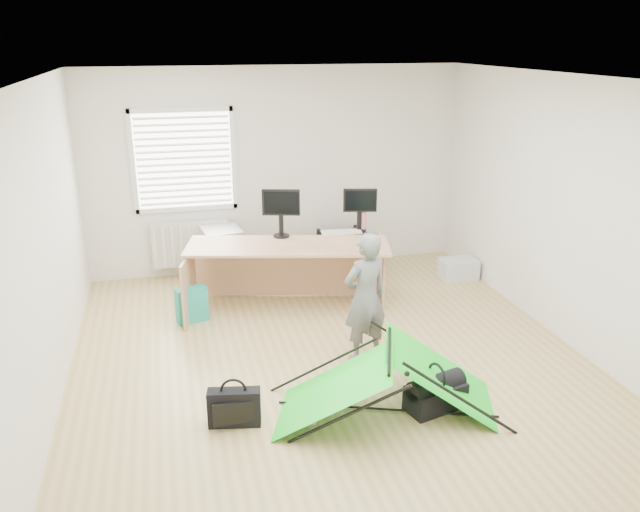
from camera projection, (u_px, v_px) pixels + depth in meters
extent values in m
plane|color=tan|center=(330.00, 358.00, 6.23)|extent=(5.50, 5.50, 0.00)
cube|color=silver|center=(277.00, 171.00, 8.29)|extent=(5.00, 0.02, 2.70)
cube|color=silver|center=(184.00, 160.00, 7.91)|extent=(1.20, 0.06, 1.20)
cube|color=silver|center=(190.00, 244.00, 8.24)|extent=(1.00, 0.12, 0.60)
cube|color=tan|center=(288.00, 277.00, 7.26)|extent=(2.42, 1.26, 0.79)
cube|color=#A5A7AA|center=(222.00, 254.00, 8.10)|extent=(0.55, 0.68, 0.72)
cube|color=black|center=(281.00, 219.00, 7.34)|extent=(0.45, 0.22, 0.42)
cube|color=black|center=(359.00, 215.00, 7.58)|extent=(0.42, 0.18, 0.39)
cube|color=beige|center=(341.00, 232.00, 7.55)|extent=(0.50, 0.21, 0.02)
cylinder|color=#B8676F|center=(363.00, 220.00, 7.62)|extent=(0.08, 0.08, 0.26)
imported|color=black|center=(344.00, 250.00, 8.52)|extent=(0.64, 0.66, 0.55)
imported|color=slate|center=(365.00, 298.00, 6.01)|extent=(0.55, 0.43, 1.32)
cube|color=silver|center=(458.00, 269.00, 8.25)|extent=(0.47, 0.33, 0.26)
cube|color=teal|center=(192.00, 305.00, 6.97)|extent=(0.37, 0.24, 0.41)
cube|color=black|center=(234.00, 408.00, 5.12)|extent=(0.45, 0.21, 0.32)
cube|color=silver|center=(311.00, 417.00, 5.20)|extent=(0.12, 0.12, 0.09)
cube|color=black|center=(435.00, 397.00, 5.36)|extent=(0.57, 0.39, 0.22)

